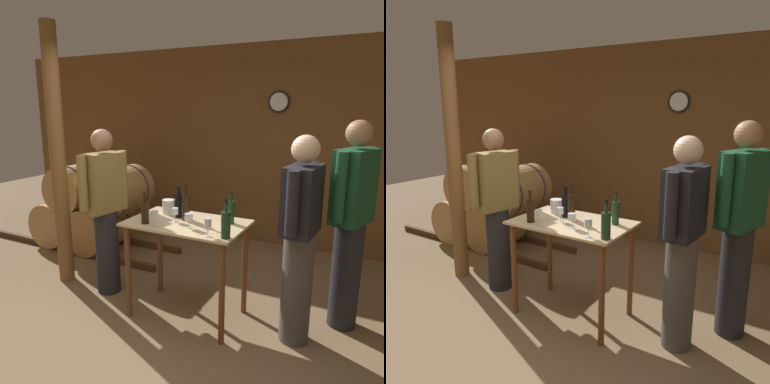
% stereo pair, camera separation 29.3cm
% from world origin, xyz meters
% --- Properties ---
extents(ground_plane, '(14.00, 14.00, 0.00)m').
position_xyz_m(ground_plane, '(0.00, 0.00, 0.00)').
color(ground_plane, brown).
extents(back_wall, '(8.40, 0.08, 2.70)m').
position_xyz_m(back_wall, '(0.00, 2.93, 1.35)').
color(back_wall, brown).
rests_on(back_wall, ground_plane).
extents(barrel_rack, '(2.75, 0.76, 1.15)m').
position_xyz_m(barrel_rack, '(-1.95, 1.66, 0.55)').
color(barrel_rack, '#4C331E').
rests_on(barrel_rack, ground_plane).
extents(tasting_table, '(1.03, 0.66, 0.89)m').
position_xyz_m(tasting_table, '(0.02, 0.73, 0.71)').
color(tasting_table, '#D1B284').
rests_on(tasting_table, ground_plane).
extents(wooden_post, '(0.16, 0.16, 2.70)m').
position_xyz_m(wooden_post, '(-1.51, 0.75, 1.35)').
color(wooden_post, brown).
rests_on(wooden_post, ground_plane).
extents(wine_bottle_far_left, '(0.07, 0.07, 0.28)m').
position_xyz_m(wine_bottle_far_left, '(-0.29, 0.53, 1.00)').
color(wine_bottle_far_left, black).
rests_on(wine_bottle_far_left, tasting_table).
extents(wine_bottle_left, '(0.07, 0.07, 0.30)m').
position_xyz_m(wine_bottle_left, '(-0.12, 0.84, 1.01)').
color(wine_bottle_left, black).
rests_on(wine_bottle_left, tasting_table).
extents(wine_bottle_center, '(0.07, 0.07, 0.32)m').
position_xyz_m(wine_bottle_center, '(-0.02, 0.78, 1.02)').
color(wine_bottle_center, black).
rests_on(wine_bottle_center, tasting_table).
extents(wine_bottle_right, '(0.07, 0.07, 0.29)m').
position_xyz_m(wine_bottle_right, '(0.37, 0.87, 1.01)').
color(wine_bottle_right, '#193819').
rests_on(wine_bottle_right, tasting_table).
extents(wine_bottle_far_right, '(0.08, 0.08, 0.30)m').
position_xyz_m(wine_bottle_far_right, '(0.48, 0.50, 1.01)').
color(wine_bottle_far_right, '#193819').
rests_on(wine_bottle_far_right, tasting_table).
extents(wine_glass_near_left, '(0.06, 0.06, 0.15)m').
position_xyz_m(wine_glass_near_left, '(-0.15, 0.48, 1.00)').
color(wine_glass_near_left, silver).
rests_on(wine_glass_near_left, tasting_table).
extents(wine_glass_near_center, '(0.06, 0.06, 0.12)m').
position_xyz_m(wine_glass_near_center, '(-0.08, 0.69, 0.98)').
color(wine_glass_near_center, silver).
rests_on(wine_glass_near_center, tasting_table).
extents(wine_glass_near_right, '(0.07, 0.07, 0.12)m').
position_xyz_m(wine_glass_near_right, '(0.11, 0.59, 0.99)').
color(wine_glass_near_right, silver).
rests_on(wine_glass_near_right, tasting_table).
extents(wine_glass_far_side, '(0.06, 0.06, 0.15)m').
position_xyz_m(wine_glass_far_side, '(0.34, 0.48, 1.00)').
color(wine_glass_far_side, silver).
rests_on(wine_glass_far_side, tasting_table).
extents(ice_bucket, '(0.11, 0.11, 0.13)m').
position_xyz_m(ice_bucket, '(-0.26, 0.89, 0.96)').
color(ice_bucket, white).
rests_on(ice_bucket, tasting_table).
extents(person_host, '(0.25, 0.59, 1.69)m').
position_xyz_m(person_host, '(0.98, 0.79, 0.89)').
color(person_host, '#4C4742').
rests_on(person_host, ground_plane).
extents(person_visitor_with_scarf, '(0.29, 0.58, 1.68)m').
position_xyz_m(person_visitor_with_scarf, '(-0.92, 0.76, 0.89)').
color(person_visitor_with_scarf, '#232328').
rests_on(person_visitor_with_scarf, ground_plane).
extents(person_visitor_bearded, '(0.34, 0.56, 1.79)m').
position_xyz_m(person_visitor_bearded, '(1.31, 1.20, 0.95)').
color(person_visitor_bearded, '#232328').
rests_on(person_visitor_bearded, ground_plane).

